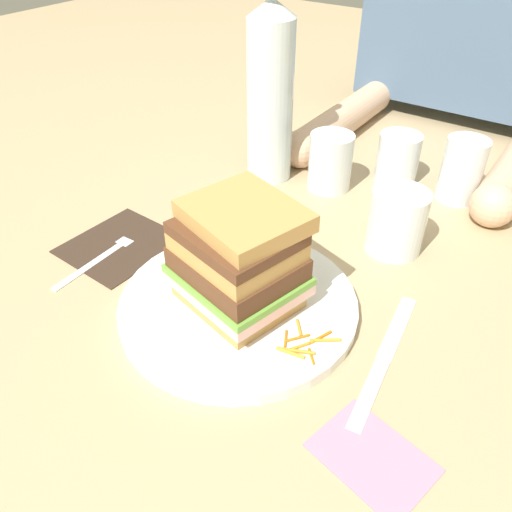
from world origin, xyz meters
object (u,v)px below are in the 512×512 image
object	(u,v)px
napkin_dark	(120,245)
napkin_pink	(372,457)
sandwich	(241,257)
empty_tumbler_0	(330,162)
water_bottle	(270,92)
main_plate	(241,302)
knife	(383,360)
diner_across	(484,1)
empty_tumbler_2	(398,159)
juice_glass	(396,223)
empty_tumbler_1	(462,170)
fork	(107,251)

from	to	relation	value
napkin_dark	napkin_pink	distance (m)	0.42
sandwich	empty_tumbler_0	bearing A→B (deg)	99.64
water_bottle	main_plate	bearing A→B (deg)	-62.06
knife	empty_tumbler_0	distance (m)	0.36
napkin_pink	diner_across	size ratio (longest dim) A/B	0.19
water_bottle	empty_tumbler_2	distance (m)	0.22
main_plate	juice_glass	size ratio (longest dim) A/B	3.21
napkin_pink	empty_tumbler_1	bearing A→B (deg)	99.65
napkin_dark	diner_across	bearing A→B (deg)	70.98
sandwich	empty_tumbler_2	world-z (taller)	sandwich
juice_glass	empty_tumbler_2	bearing A→B (deg)	112.03
diner_across	fork	bearing A→B (deg)	-108.41
empty_tumbler_0	diner_across	size ratio (longest dim) A/B	0.17
knife	water_bottle	distance (m)	0.43
sandwich	juice_glass	distance (m)	0.23
water_bottle	diner_across	xyz separation A→B (m)	(0.18, 0.40, 0.08)
empty_tumbler_0	empty_tumbler_1	bearing A→B (deg)	24.72
water_bottle	diner_across	bearing A→B (deg)	65.88
napkin_dark	empty_tumbler_0	size ratio (longest dim) A/B	1.53
sandwich	napkin_dark	size ratio (longest dim) A/B	1.14
sandwich	empty_tumbler_1	size ratio (longest dim) A/B	1.60
sandwich	empty_tumbler_1	world-z (taller)	sandwich
juice_glass	empty_tumbler_1	bearing A→B (deg)	81.12
sandwich	fork	world-z (taller)	sandwich
main_plate	diner_across	xyz separation A→B (m)	(0.03, 0.68, 0.21)
fork	empty_tumbler_1	world-z (taller)	empty_tumbler_1
empty_tumbler_2	fork	bearing A→B (deg)	-120.22
napkin_dark	napkin_pink	size ratio (longest dim) A/B	1.37
water_bottle	empty_tumbler_0	distance (m)	0.14
sandwich	fork	bearing A→B (deg)	-174.68
sandwich	knife	world-z (taller)	sandwich
fork	empty_tumbler_1	bearing A→B (deg)	50.82
napkin_pink	juice_glass	bearing A→B (deg)	110.01
fork	knife	distance (m)	0.37
empty_tumbler_2	diner_across	xyz separation A→B (m)	(0.00, 0.30, 0.18)
juice_glass	napkin_dark	bearing A→B (deg)	-145.98
sandwich	fork	distance (m)	0.21
main_plate	juice_glass	xyz separation A→B (m)	(0.10, 0.21, 0.03)
water_bottle	napkin_pink	world-z (taller)	water_bottle
diner_across	empty_tumbler_1	bearing A→B (deg)	-72.34
empty_tumbler_1	juice_glass	bearing A→B (deg)	-98.88
napkin_dark	water_bottle	bearing A→B (deg)	78.91
juice_glass	diner_across	bearing A→B (deg)	98.06
fork	empty_tumbler_2	size ratio (longest dim) A/B	2.09
knife	water_bottle	world-z (taller)	water_bottle
knife	napkin_pink	bearing A→B (deg)	-70.88
fork	empty_tumbler_1	size ratio (longest dim) A/B	1.75
main_plate	fork	world-z (taller)	main_plate
main_plate	empty_tumbler_0	distance (m)	0.31
empty_tumbler_1	empty_tumbler_2	xyz separation A→B (m)	(-0.10, -0.01, -0.01)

